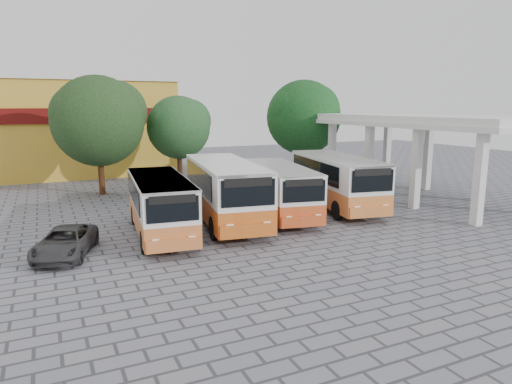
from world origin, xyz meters
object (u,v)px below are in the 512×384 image
bus_far_left (160,202)px  parked_car (65,242)px  bus_centre_right (280,187)px  bus_far_right (337,178)px  bus_centre_left (225,188)px

bus_far_left → parked_car: (-4.24, -1.33, -1.02)m
bus_centre_right → parked_car: (-11.06, -2.31, -1.04)m
bus_far_left → bus_far_right: bus_far_right is taller
bus_far_left → bus_centre_left: 3.71m
bus_centre_right → bus_far_right: size_ratio=0.91×
parked_car → bus_centre_right: bearing=30.2°
bus_centre_right → bus_far_right: (4.01, 0.41, 0.16)m
bus_far_left → bus_centre_right: 6.90m
bus_far_left → bus_centre_right: size_ratio=0.97×
bus_far_left → bus_centre_right: bus_centre_right is taller
bus_centre_right → parked_car: size_ratio=1.97×
bus_far_right → bus_centre_left: bearing=-165.7°
bus_centre_left → bus_centre_right: 3.24m
bus_far_left → bus_centre_left: bus_centre_left is taller
bus_centre_right → bus_far_right: bus_far_right is taller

